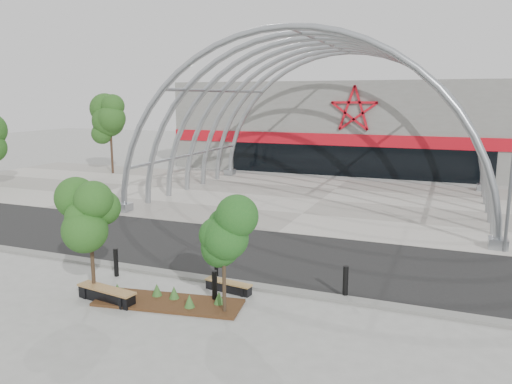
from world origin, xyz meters
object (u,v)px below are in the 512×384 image
at_px(bench_0, 107,295).
at_px(bollard_2, 214,286).
at_px(street_tree_0, 89,214).
at_px(street_tree_1, 224,237).
at_px(bench_1, 229,287).
at_px(signal_pole, 510,192).

distance_m(bench_0, bollard_2, 3.59).
bearing_deg(bollard_2, street_tree_0, -164.33).
height_order(street_tree_0, bollard_2, street_tree_0).
bearing_deg(street_tree_1, bollard_2, 133.55).
distance_m(street_tree_1, bollard_2, 2.22).
relative_size(street_tree_0, bench_1, 2.24).
distance_m(signal_pole, street_tree_0, 17.04).
bearing_deg(signal_pole, bench_0, -139.66).
bearing_deg(street_tree_0, signal_pole, 38.28).
xyz_separation_m(street_tree_1, bench_0, (-4.03, -0.59, -2.26)).
bearing_deg(bench_1, signal_pole, 42.39).
distance_m(street_tree_0, bollard_2, 4.78).
relative_size(street_tree_0, bollard_2, 3.84).
xyz_separation_m(street_tree_0, street_tree_1, (4.71, 0.37, -0.40)).
height_order(signal_pole, bench_0, signal_pole).
relative_size(bench_1, bollard_2, 1.71).
xyz_separation_m(street_tree_1, bench_1, (-0.65, 1.69, -2.31)).
height_order(bench_1, bollard_2, bollard_2).
bearing_deg(bench_1, bench_0, -146.01).
height_order(street_tree_1, bench_0, street_tree_1).
distance_m(street_tree_0, bench_1, 5.30).
bearing_deg(bench_0, signal_pole, 40.34).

